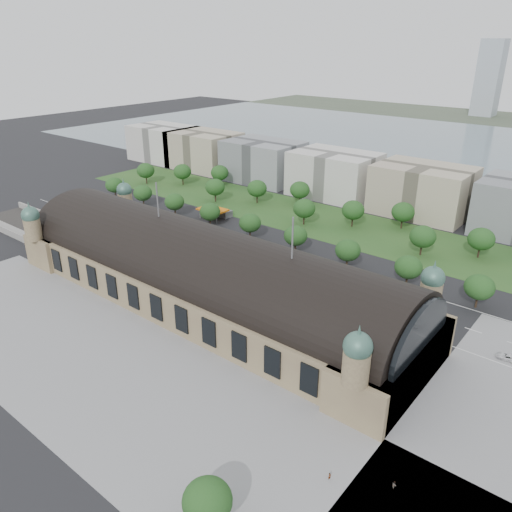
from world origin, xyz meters
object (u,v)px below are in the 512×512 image
Objects in this scene: traffic_car_1 at (161,224)px; pedestrian_2 at (394,485)px; parked_car_2 at (160,242)px; parked_car_3 at (148,237)px; parked_car_1 at (144,241)px; parked_car_6 at (209,259)px; bus_mid at (276,270)px; traffic_car_2 at (157,232)px; traffic_car_5 at (369,288)px; traffic_car_4 at (287,280)px; parked_car_4 at (182,249)px; bus_west at (278,271)px; bus_east at (341,293)px; pedestrian_1 at (330,476)px; traffic_car_3 at (213,239)px; parked_car_0 at (126,229)px; traffic_car_0 at (109,217)px; parked_car_5 at (216,261)px; traffic_car_6 at (507,357)px; petrol_station at (219,212)px.

pedestrian_2 is at bearing -112.18° from traffic_car_1.
parked_car_2 is 8.39m from parked_car_3.
parked_car_1 is 35.07m from parked_car_6.
traffic_car_2 is at bearing 85.94° from bus_mid.
pedestrian_2 is at bearing -146.30° from traffic_car_5.
parked_car_2 is at bearing -90.60° from traffic_car_4.
parked_car_4 is at bearing 79.98° from parked_car_1.
traffic_car_4 is 0.41× the size of bus_west.
bus_east is 77.23m from pedestrian_1.
parked_car_0 is (-39.22, -16.36, 0.13)m from traffic_car_3.
traffic_car_3 is 0.39× the size of bus_mid.
parked_car_3 reaches higher than traffic_car_0.
parked_car_5 is (41.18, 0.00, -0.04)m from parked_car_3.
pedestrian_2 is at bearing 43.82° from parked_car_4.
parked_car_4 is 19.11m from parked_car_5.
parked_car_3 is (-24.07, -16.36, 0.06)m from traffic_car_3.
traffic_car_5 is at bearing 99.65° from traffic_car_2.
traffic_car_3 is at bearing 111.96° from parked_car_1.
traffic_car_0 is 187.47m from pedestrian_2.
pedestrian_1 is (145.68, -62.08, 0.07)m from parked_car_0.
parked_car_6 is 0.42× the size of bus_east.
traffic_car_6 is 59.76m from pedestrian_2.
traffic_car_5 is 33.71m from bus_west.
traffic_car_2 is (7.40, -9.12, 0.14)m from traffic_car_1.
traffic_car_6 reaches higher than traffic_car_0.
traffic_car_0 is at bearing 87.32° from bus_west.
traffic_car_6 is 1.21× the size of parked_car_0.
traffic_car_3 is 1.01× the size of parked_car_4.
pedestrian_1 is at bearing 27.04° from parked_car_3.
parked_car_3 is 2.26× the size of pedestrian_2.
parked_car_2 is (9.59, -6.21, -0.11)m from traffic_car_2.
traffic_car_4 is at bearing -94.83° from traffic_car_1.
petrol_station is at bearing 154.92° from parked_car_1.
parked_car_2 is 0.41× the size of bus_mid.
traffic_car_0 is 134.57m from traffic_car_5.
pedestrian_2 reaches higher than traffic_car_4.
traffic_car_0 is at bearing -118.64° from parked_car_2.
traffic_car_0 is 34.51m from traffic_car_2.
parked_car_1 is (38.26, -9.35, 0.01)m from traffic_car_0.
petrol_station is 28.68m from traffic_car_1.
traffic_car_6 is at bearing -43.18° from pedestrian_2.
bus_mid is at bearing 88.03° from bus_east.
petrol_station is at bearing 68.63° from bus_east.
traffic_car_0 is 0.39× the size of bus_west.
traffic_car_4 is 0.94× the size of parked_car_4.
bus_west is at bearing 94.30° from traffic_car_2.
traffic_car_2 is 1.17× the size of parked_car_5.
traffic_car_2 is 1.02× the size of parked_car_6.
traffic_car_4 is 28.97m from traffic_car_5.
pedestrian_2 reaches higher than traffic_car_6.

